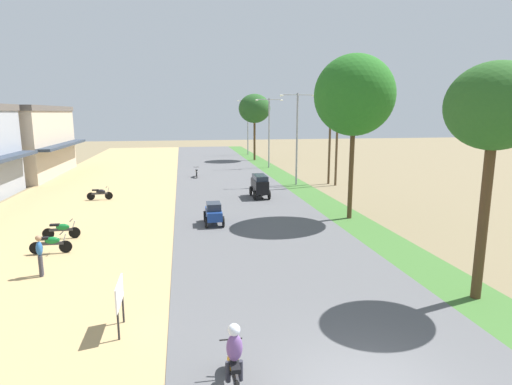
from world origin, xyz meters
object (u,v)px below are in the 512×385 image
at_px(utility_pole_far, 330,136).
at_px(motorbike_foreground_rider, 234,358).
at_px(streetlamp_far, 248,123).
at_px(median_tree_second, 354,96).
at_px(median_tree_third, 254,109).
at_px(parked_motorbike_third, 100,193).
at_px(pedestrian_on_shoulder, 40,253).
at_px(street_signboard, 120,297).
at_px(streetlamp_mid, 269,128).
at_px(motorbike_ahead_second, 197,172).
at_px(parked_motorbike_second, 62,229).
at_px(parked_motorbike_nearest, 51,243).
at_px(car_hatchback_blue, 214,212).
at_px(median_tree_nearest, 495,109).
at_px(car_van_black, 260,185).
at_px(streetlamp_near, 297,133).
at_px(utility_pole_near, 337,129).

height_order(utility_pole_far, motorbike_foreground_rider, utility_pole_far).
distance_m(streetlamp_far, motorbike_foreground_rider, 54.66).
height_order(median_tree_second, median_tree_third, median_tree_second).
relative_size(parked_motorbike_third, pedestrian_on_shoulder, 1.11).
bearing_deg(parked_motorbike_third, motorbike_foreground_rider, -73.10).
bearing_deg(street_signboard, streetlamp_mid, 71.70).
bearing_deg(utility_pole_far, motorbike_ahead_second, 154.26).
xyz_separation_m(parked_motorbike_second, streetlamp_mid, (15.77, 25.26, 3.99)).
bearing_deg(median_tree_second, street_signboard, -135.61).
distance_m(pedestrian_on_shoulder, motorbike_ahead_second, 25.24).
xyz_separation_m(utility_pole_far, motorbike_ahead_second, (-11.46, 5.52, -3.63)).
height_order(parked_motorbike_nearest, motorbike_ahead_second, motorbike_ahead_second).
relative_size(pedestrian_on_shoulder, median_tree_third, 0.19).
bearing_deg(pedestrian_on_shoulder, median_tree_second, 23.19).
height_order(pedestrian_on_shoulder, median_tree_second, median_tree_second).
relative_size(streetlamp_mid, car_hatchback_blue, 3.88).
bearing_deg(median_tree_third, parked_motorbike_second, -115.04).
distance_m(utility_pole_far, motorbike_foreground_rider, 29.50).
height_order(streetlamp_mid, motorbike_foreground_rider, streetlamp_mid).
relative_size(median_tree_nearest, median_tree_third, 0.91).
relative_size(car_van_black, motorbike_ahead_second, 1.34).
distance_m(streetlamp_far, motorbike_ahead_second, 23.42).
distance_m(streetlamp_mid, car_van_black, 17.69).
height_order(parked_motorbike_second, median_tree_second, median_tree_second).
relative_size(median_tree_second, median_tree_third, 1.10).
bearing_deg(motorbike_ahead_second, utility_pole_far, -25.74).
bearing_deg(utility_pole_far, pedestrian_on_shoulder, -134.21).
xyz_separation_m(median_tree_nearest, car_hatchback_blue, (-8.06, 11.09, -5.62)).
xyz_separation_m(pedestrian_on_shoulder, car_hatchback_blue, (7.12, 6.46, -0.22)).
bearing_deg(streetlamp_far, parked_motorbike_nearest, -109.96).
relative_size(utility_pole_far, car_hatchback_blue, 4.00).
bearing_deg(median_tree_nearest, pedestrian_on_shoulder, 163.05).
height_order(car_hatchback_blue, motorbike_ahead_second, car_hatchback_blue).
xyz_separation_m(streetlamp_near, utility_pole_near, (3.35, -0.65, 0.31)).
distance_m(pedestrian_on_shoulder, median_tree_third, 41.37).
xyz_separation_m(pedestrian_on_shoulder, motorbike_ahead_second, (6.81, 24.30, -0.39)).
distance_m(parked_motorbike_third, median_tree_third, 28.72).
relative_size(parked_motorbike_third, median_tree_nearest, 0.23).
height_order(pedestrian_on_shoulder, utility_pole_far, utility_pole_far).
bearing_deg(motorbike_foreground_rider, parked_motorbike_second, 118.19).
height_order(median_tree_second, car_hatchback_blue, median_tree_second).
relative_size(street_signboard, car_hatchback_blue, 0.75).
bearing_deg(motorbike_foreground_rider, utility_pole_near, 64.99).
bearing_deg(parked_motorbike_nearest, median_tree_second, 13.59).
bearing_deg(streetlamp_near, car_van_black, -129.52).
height_order(parked_motorbike_nearest, motorbike_foreground_rider, motorbike_foreground_rider).
bearing_deg(streetlamp_near, median_tree_second, -90.12).
relative_size(parked_motorbike_nearest, streetlamp_mid, 0.23).
relative_size(parked_motorbike_third, street_signboard, 1.20).
bearing_deg(utility_pole_near, motorbike_foreground_rider, -115.01).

